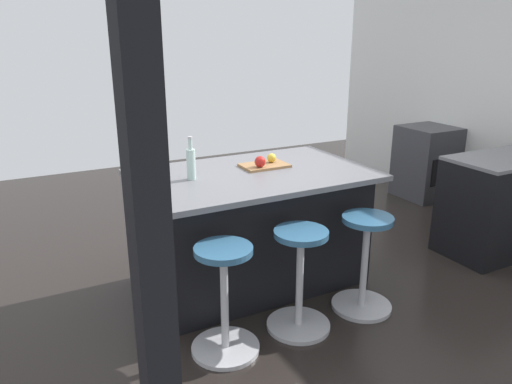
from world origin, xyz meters
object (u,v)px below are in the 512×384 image
(water_bottle, at_px, (191,163))
(kitchen_island, at_px, (250,228))
(stool_middle, at_px, (300,283))
(stool_by_window, at_px, (364,266))
(cutting_board, at_px, (264,166))
(apple_red, at_px, (260,162))
(apple_yellow, at_px, (272,158))
(oven_range, at_px, (426,162))
(stool_near_camera, at_px, (225,303))

(water_bottle, bearing_deg, kitchen_island, -178.72)
(kitchen_island, xyz_separation_m, stool_middle, (0.00, 0.73, -0.14))
(stool_by_window, distance_m, cutting_board, 1.07)
(stool_by_window, xyz_separation_m, apple_red, (0.47, -0.73, 0.66))
(stool_middle, height_order, apple_yellow, apple_yellow)
(oven_range, xyz_separation_m, stool_near_camera, (3.46, 1.71, -0.09))
(oven_range, height_order, apple_yellow, apple_yellow)
(cutting_board, xyz_separation_m, apple_yellow, (-0.08, -0.03, 0.05))
(apple_red, height_order, water_bottle, water_bottle)
(apple_red, bearing_deg, stool_by_window, 122.60)
(apple_red, bearing_deg, cutting_board, -140.43)
(stool_middle, distance_m, apple_yellow, 1.07)
(kitchen_island, xyz_separation_m, apple_red, (-0.08, 0.00, 0.53))
(stool_middle, height_order, water_bottle, water_bottle)
(stool_near_camera, distance_m, apple_yellow, 1.31)
(stool_middle, height_order, cutting_board, cutting_board)
(water_bottle, bearing_deg, stool_middle, 123.24)
(stool_middle, bearing_deg, stool_by_window, 180.00)
(apple_red, bearing_deg, stool_middle, 83.41)
(oven_range, bearing_deg, stool_middle, 30.41)
(kitchen_island, relative_size, stool_near_camera, 2.43)
(apple_yellow, bearing_deg, apple_red, 30.03)
(kitchen_island, relative_size, stool_by_window, 2.43)
(stool_middle, xyz_separation_m, stool_near_camera, (0.55, 0.00, 0.00))
(stool_near_camera, height_order, cutting_board, cutting_board)
(stool_middle, distance_m, stool_near_camera, 0.55)
(oven_range, height_order, apple_red, apple_red)
(stool_near_camera, height_order, water_bottle, water_bottle)
(oven_range, relative_size, apple_red, 10.13)
(oven_range, bearing_deg, stool_by_window, 35.92)
(stool_middle, bearing_deg, kitchen_island, -90.00)
(stool_middle, height_order, apple_red, apple_red)
(kitchen_island, bearing_deg, stool_middle, 90.00)
(stool_by_window, distance_m, stool_middle, 0.55)
(stool_near_camera, bearing_deg, apple_yellow, -133.85)
(oven_range, distance_m, kitchen_island, 3.07)
(stool_near_camera, xyz_separation_m, water_bottle, (-0.08, -0.72, 0.72))
(cutting_board, bearing_deg, stool_near_camera, 48.17)
(apple_red, bearing_deg, oven_range, -160.92)
(kitchen_island, bearing_deg, stool_by_window, 126.93)
(apple_red, xyz_separation_m, water_bottle, (0.56, 0.01, 0.06))
(stool_by_window, height_order, cutting_board, cutting_board)
(cutting_board, xyz_separation_m, apple_red, (0.07, 0.06, 0.05))
(cutting_board, distance_m, apple_yellow, 0.10)
(apple_yellow, bearing_deg, oven_range, -161.58)
(kitchen_island, distance_m, stool_near_camera, 0.93)
(stool_near_camera, distance_m, cutting_board, 1.22)
(cutting_board, height_order, apple_yellow, apple_yellow)
(stool_by_window, bearing_deg, apple_yellow, -68.62)
(kitchen_island, distance_m, stool_by_window, 0.93)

